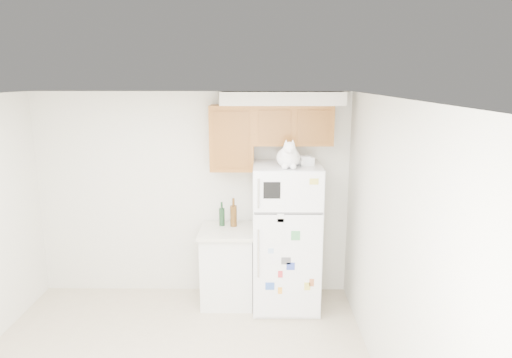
{
  "coord_description": "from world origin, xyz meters",
  "views": [
    {
      "loc": [
        0.83,
        -3.41,
        2.65
      ],
      "look_at": [
        0.78,
        1.55,
        1.55
      ],
      "focal_mm": 32.0,
      "sensor_mm": 36.0,
      "label": 1
    }
  ],
  "objects_px": {
    "base_counter": "(228,265)",
    "cat": "(289,156)",
    "refrigerator": "(286,237)",
    "storage_box_back": "(303,160)",
    "storage_box_front": "(306,161)",
    "bottle_green": "(222,214)",
    "bottle_amber": "(234,212)"
  },
  "relations": [
    {
      "from": "base_counter",
      "to": "cat",
      "type": "height_order",
      "value": "cat"
    },
    {
      "from": "refrigerator",
      "to": "storage_box_front",
      "type": "bearing_deg",
      "value": -2.73
    },
    {
      "from": "base_counter",
      "to": "cat",
      "type": "bearing_deg",
      "value": -18.32
    },
    {
      "from": "refrigerator",
      "to": "cat",
      "type": "xyz_separation_m",
      "value": [
        0.01,
        -0.16,
        0.97
      ]
    },
    {
      "from": "refrigerator",
      "to": "base_counter",
      "type": "relative_size",
      "value": 1.85
    },
    {
      "from": "storage_box_back",
      "to": "bottle_green",
      "type": "distance_m",
      "value": 1.17
    },
    {
      "from": "base_counter",
      "to": "bottle_green",
      "type": "relative_size",
      "value": 3.17
    },
    {
      "from": "base_counter",
      "to": "cat",
      "type": "xyz_separation_m",
      "value": [
        0.69,
        -0.23,
        1.36
      ]
    },
    {
      "from": "refrigerator",
      "to": "storage_box_back",
      "type": "xyz_separation_m",
      "value": [
        0.18,
        0.03,
        0.9
      ]
    },
    {
      "from": "base_counter",
      "to": "storage_box_back",
      "type": "relative_size",
      "value": 5.11
    },
    {
      "from": "bottle_amber",
      "to": "refrigerator",
      "type": "bearing_deg",
      "value": -16.11
    },
    {
      "from": "storage_box_front",
      "to": "bottle_green",
      "type": "bearing_deg",
      "value": 153.71
    },
    {
      "from": "base_counter",
      "to": "storage_box_back",
      "type": "xyz_separation_m",
      "value": [
        0.86,
        -0.04,
        1.29
      ]
    },
    {
      "from": "refrigerator",
      "to": "cat",
      "type": "distance_m",
      "value": 0.98
    },
    {
      "from": "storage_box_front",
      "to": "bottle_green",
      "type": "height_order",
      "value": "storage_box_front"
    },
    {
      "from": "storage_box_back",
      "to": "base_counter",
      "type": "bearing_deg",
      "value": -174.22
    },
    {
      "from": "base_counter",
      "to": "storage_box_front",
      "type": "xyz_separation_m",
      "value": [
        0.9,
        -0.08,
        1.28
      ]
    },
    {
      "from": "refrigerator",
      "to": "storage_box_back",
      "type": "height_order",
      "value": "storage_box_back"
    },
    {
      "from": "cat",
      "to": "storage_box_front",
      "type": "distance_m",
      "value": 0.27
    },
    {
      "from": "bottle_amber",
      "to": "base_counter",
      "type": "bearing_deg",
      "value": -123.84
    },
    {
      "from": "base_counter",
      "to": "bottle_green",
      "type": "height_order",
      "value": "bottle_green"
    },
    {
      "from": "base_counter",
      "to": "bottle_amber",
      "type": "relative_size",
      "value": 2.69
    },
    {
      "from": "storage_box_front",
      "to": "bottle_green",
      "type": "distance_m",
      "value": 1.21
    },
    {
      "from": "cat",
      "to": "storage_box_back",
      "type": "xyz_separation_m",
      "value": [
        0.17,
        0.19,
        -0.07
      ]
    },
    {
      "from": "cat",
      "to": "bottle_green",
      "type": "bearing_deg",
      "value": 154.88
    },
    {
      "from": "storage_box_back",
      "to": "storage_box_front",
      "type": "relative_size",
      "value": 1.2
    },
    {
      "from": "base_counter",
      "to": "storage_box_front",
      "type": "distance_m",
      "value": 1.57
    },
    {
      "from": "cat",
      "to": "bottle_amber",
      "type": "xyz_separation_m",
      "value": [
        -0.62,
        0.34,
        -0.73
      ]
    },
    {
      "from": "refrigerator",
      "to": "cat",
      "type": "relative_size",
      "value": 3.66
    },
    {
      "from": "refrigerator",
      "to": "bottle_green",
      "type": "height_order",
      "value": "refrigerator"
    },
    {
      "from": "refrigerator",
      "to": "storage_box_back",
      "type": "bearing_deg",
      "value": 10.23
    },
    {
      "from": "storage_box_back",
      "to": "bottle_amber",
      "type": "bearing_deg",
      "value": 178.06
    }
  ]
}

